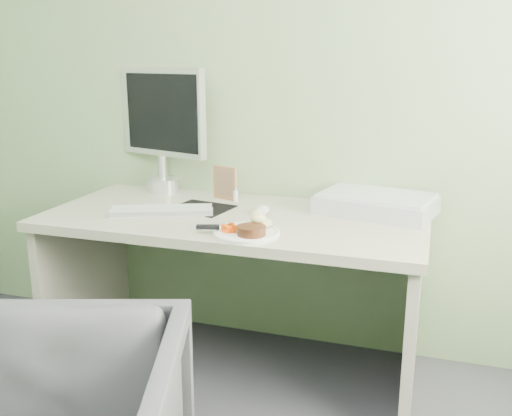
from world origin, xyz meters
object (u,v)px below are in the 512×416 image
(plate, at_px, (247,233))
(desk, at_px, (234,255))
(scanner, at_px, (376,205))
(monitor, at_px, (162,123))

(plate, bearing_deg, desk, 119.46)
(desk, distance_m, plate, 0.34)
(desk, bearing_deg, plate, -60.54)
(desk, height_order, scanner, scanner)
(desk, distance_m, scanner, 0.65)
(scanner, relative_size, monitor, 0.79)
(plate, height_order, monitor, monitor)
(scanner, bearing_deg, monitor, -173.23)
(monitor, bearing_deg, desk, -17.65)
(desk, height_order, monitor, monitor)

